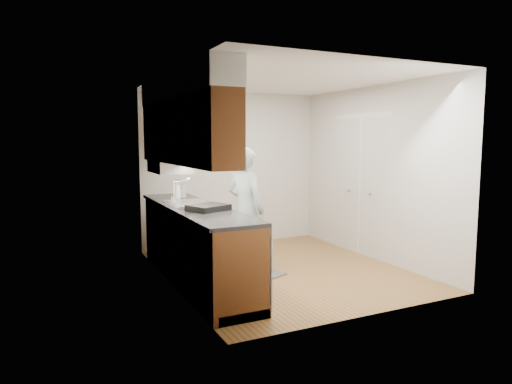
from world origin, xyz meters
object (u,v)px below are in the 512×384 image
Objects in this scene: person at (246,201)px; soap_bottle_c at (179,190)px; soap_bottle_b at (183,190)px; soap_bottle_a at (177,189)px; dish_rack at (208,207)px.

person reaches higher than soap_bottle_c.
soap_bottle_c is at bearing 94.96° from soap_bottle_b.
soap_bottle_a is (-0.76, 0.53, 0.14)m from person.
soap_bottle_a is 0.24m from soap_bottle_b.
person is 10.93× the size of soap_bottle_c.
person is 0.94m from soap_bottle_a.
dish_rack is (-0.06, -1.40, -0.05)m from soap_bottle_c.
soap_bottle_b is 1.25m from dish_rack.
person is 0.97m from soap_bottle_b.
soap_bottle_c is at bearing 65.93° from dish_rack.
dish_rack is at bearing -93.42° from soap_bottle_b.
soap_bottle_a is 1.39× the size of soap_bottle_b.
soap_bottle_c is (-0.01, 0.15, -0.01)m from soap_bottle_b.
soap_bottle_b is 0.48× the size of dish_rack.
soap_bottle_a is at bearing 71.84° from dish_rack.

